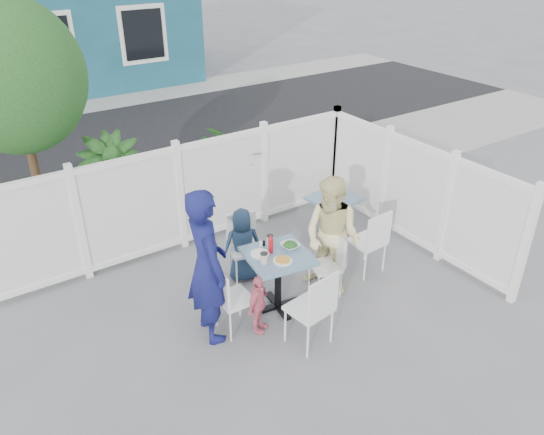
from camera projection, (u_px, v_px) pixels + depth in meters
ground at (266, 336)px, 6.25m from camera, size 80.00×80.00×0.00m
near_sidewalk at (143, 211)px, 9.02m from camera, size 24.00×2.60×0.01m
street at (79, 146)px, 11.71m from camera, size 24.00×5.00×0.01m
far_sidewalk at (45, 111)px, 13.97m from camera, size 24.00×1.60×0.01m
fence_back at (180, 199)px, 7.67m from camera, size 5.86×0.08×1.60m
fence_right at (413, 195)px, 7.79m from camera, size 0.08×3.66×1.60m
tree at (13, 78)px, 6.63m from camera, size 1.80×1.62×3.59m
potted_shrub_a at (112, 191)px, 7.78m from camera, size 1.20×1.20×1.68m
potted_shrub_b at (241, 166)px, 8.80m from camera, size 1.41×1.56×1.53m
main_table at (278, 267)px, 6.45m from camera, size 0.85×0.85×0.79m
spare_table at (333, 207)px, 8.01m from camera, size 0.74×0.74×0.69m
chair_left at (229, 295)px, 6.11m from camera, size 0.39×0.41×0.89m
chair_right at (331, 260)px, 6.81m from camera, size 0.46×0.46×0.83m
chair_back at (244, 241)px, 7.14m from camera, size 0.50×0.49×0.90m
chair_near at (315, 305)px, 5.85m from camera, size 0.51×0.49×0.99m
chair_spare at (372, 238)px, 7.15m from camera, size 0.46×0.44×0.96m
man at (207, 266)px, 5.88m from camera, size 0.53×0.74×1.88m
woman at (332, 237)px, 6.71m from camera, size 0.85×0.94×1.60m
boy at (243, 245)px, 7.07m from camera, size 0.60×0.50×1.04m
toddler at (258, 304)px, 6.17m from camera, size 0.48×0.40×0.77m
plate_main at (283, 261)px, 6.23m from camera, size 0.23×0.23×0.01m
plate_side at (260, 254)px, 6.36m from camera, size 0.23×0.23×0.02m
salad_bowl at (290, 246)px, 6.48m from camera, size 0.22×0.22×0.06m
coffee_cup_a at (264, 259)px, 6.17m from camera, size 0.08×0.08×0.13m
coffee_cup_b at (270, 240)px, 6.53m from camera, size 0.08×0.08×0.12m
ketchup_bottle at (271, 246)px, 6.35m from camera, size 0.06×0.06×0.20m
salt_shaker at (261, 244)px, 6.50m from camera, size 0.03×0.03×0.08m
pepper_shaker at (264, 243)px, 6.52m from camera, size 0.03×0.03×0.07m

